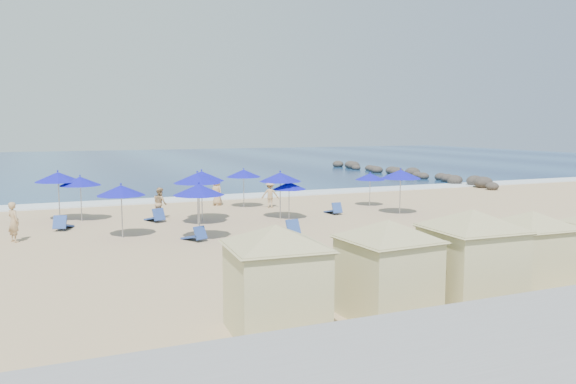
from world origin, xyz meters
The scene contains 30 objects.
ground centered at (0.00, 0.00, 0.00)m, with size 160.00×160.00×0.00m, color tan.
ocean centered at (0.00, 55.00, 0.03)m, with size 160.00×80.00×0.06m, color navy.
surf_line centered at (0.00, 15.50, 0.04)m, with size 160.00×2.50×0.08m, color white.
seawall centered at (0.00, -13.50, 0.65)m, with size 160.00×6.10×1.22m.
rock_jetty centered at (24.01, 24.90, 0.36)m, with size 2.56×26.66×0.96m.
trash_bin centered at (4.72, -4.36, 0.43)m, with size 0.87×0.87×0.87m, color black.
cabana_0 centered at (-3.02, -9.30, 1.64)m, with size 4.55×4.55×2.86m.
cabana_1 centered at (0.02, -9.39, 1.59)m, with size 4.42×4.42×2.78m.
cabana_2 centered at (2.55, -9.56, 1.68)m, with size 4.68×4.68×2.94m.
cabana_3 centered at (5.21, -9.07, 1.51)m, with size 4.21×4.21×2.64m.
umbrella_3 centered at (-4.98, 3.92, 2.09)m, with size 2.12×2.12×2.41m.
umbrella_4 centered at (-6.40, 9.20, 2.07)m, with size 2.10×2.10×2.39m.
umbrella_5 centered at (-0.64, 6.93, 2.32)m, with size 2.35×2.35×2.67m.
umbrella_6 centered at (-2.00, 2.05, 2.18)m, with size 2.21×2.21×2.52m.
umbrella_7 centered at (-1.14, 5.77, 2.33)m, with size 2.36×2.36×2.69m.
umbrella_8 centered at (3.64, 5.49, 1.78)m, with size 1.81×1.81×2.06m.
umbrella_9 centered at (2.85, 10.55, 2.06)m, with size 2.09×2.09×2.38m.
umbrella_10 centered at (10.12, 8.08, 1.82)m, with size 1.84×1.84×2.10m.
umbrella_11 centered at (10.01, 4.71, 2.23)m, with size 2.26×2.26×2.58m.
umbrella_12 centered at (-7.44, 9.70, 2.28)m, with size 2.31×2.31×2.63m.
umbrella_13 centered at (3.32, 5.91, 2.22)m, with size 2.25×2.25×2.56m.
beach_chair_1 centered at (-7.37, 6.95, 0.26)m, with size 1.01×1.48×0.75m.
beach_chair_2 centered at (-2.92, 7.50, 0.25)m, with size 0.94×1.44×0.73m.
beach_chair_3 centered at (-2.20, 1.98, 0.23)m, with size 0.99×1.33×0.67m.
beach_chair_4 centered at (1.96, 1.56, 0.27)m, with size 0.78×1.46×0.77m.
beach_chair_5 centered at (6.67, 6.18, 0.24)m, with size 0.58×1.26×0.69m.
beachgoer_0 centered at (-9.30, 4.75, 0.85)m, with size 0.62×0.41×1.71m, color tan.
beachgoer_1 centered at (-2.53, 8.34, 0.84)m, with size 0.81×0.63×1.67m, color tan.
beachgoer_2 centered at (4.29, 9.91, 0.80)m, with size 1.03×0.59×1.60m, color tan.
beachgoer_3 centered at (1.62, 12.08, 0.85)m, with size 0.83×0.54×1.69m, color tan.
Camera 1 is at (-7.78, -21.23, 4.87)m, focal length 35.00 mm.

